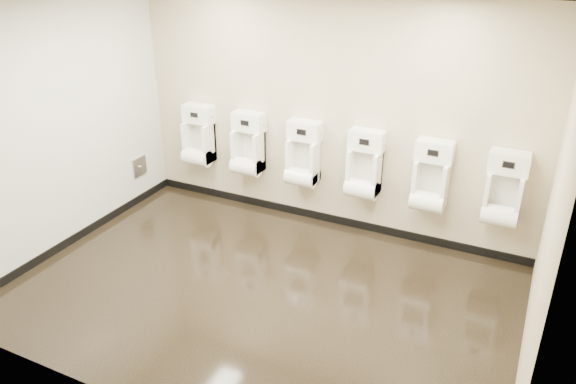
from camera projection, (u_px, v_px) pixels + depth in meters
name	position (u px, v px, depth m)	size (l,w,h in m)	color
ground	(260.00, 292.00, 5.77)	(5.00, 3.50, 0.00)	black
ceiling	(253.00, 9.00, 4.57)	(5.00, 3.50, 0.00)	white
back_wall	(329.00, 115.00, 6.60)	(5.00, 0.02, 2.80)	#BEB08F
front_wall	(132.00, 258.00, 3.75)	(5.00, 0.02, 2.80)	#BEB08F
left_wall	(58.00, 129.00, 6.16)	(0.02, 3.50, 2.80)	#BEB08F
right_wall	(551.00, 224.00, 4.19)	(0.02, 3.50, 2.80)	#BEB08F
tile_overlay_left	(58.00, 129.00, 6.16)	(0.01, 3.50, 2.80)	silver
skirting_back	(325.00, 217.00, 7.17)	(5.00, 0.02, 0.10)	black
skirting_left	(78.00, 236.00, 6.73)	(0.02, 3.50, 0.10)	black
access_panel	(139.00, 167.00, 7.51)	(0.04, 0.25, 0.25)	#9E9EA3
urinal_0	(199.00, 140.00, 7.42)	(0.42, 0.32, 0.79)	white
urinal_1	(248.00, 148.00, 7.12)	(0.42, 0.32, 0.79)	white
urinal_2	(303.00, 158.00, 6.82)	(0.42, 0.32, 0.79)	white
urinal_3	(364.00, 169.00, 6.51)	(0.42, 0.32, 0.79)	white
urinal_4	(431.00, 181.00, 6.21)	(0.42, 0.32, 0.79)	white
urinal_5	(503.00, 194.00, 5.90)	(0.42, 0.32, 0.79)	white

